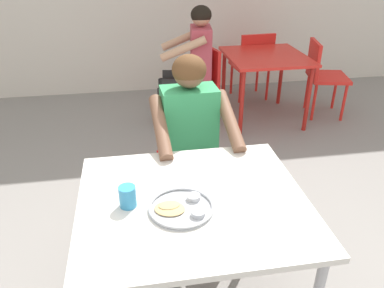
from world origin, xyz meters
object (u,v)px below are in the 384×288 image
Objects in this scene: diner_foreground at (192,137)px; chair_red_left at (202,80)px; patron_background at (192,57)px; table_foreground at (193,212)px; chair_red_right at (322,72)px; chair_red_far at (253,62)px; thali_tray at (181,207)px; drinking_cup at (128,196)px; chair_foreground at (186,153)px; table_background_red at (265,63)px.

chair_red_left is (0.39, 1.75, -0.25)m from diner_foreground.
patron_background reaches higher than diner_foreground.
table_foreground is 3.03m from chair_red_right.
chair_red_right reaches higher than chair_red_left.
patron_background is at bearing 179.71° from chair_red_right.
diner_foreground is 2.58m from chair_red_far.
thali_tray is at bearing -100.57° from patron_background.
diner_foreground is at bearing -99.41° from patron_background.
diner_foreground is at bearing -102.67° from chair_red_left.
table_foreground is at bearing -99.38° from diner_foreground.
drinking_cup is at bearing -117.40° from chair_red_far.
chair_red_far is at bearing 67.21° from table_foreground.
patron_background is at bearing 73.98° from drinking_cup.
diner_foreground is at bearing 58.80° from drinking_cup.
chair_red_left is 0.97× the size of chair_red_far.
chair_red_left reaches higher than table_foreground.
patron_background is at bearing 80.60° from table_foreground.
chair_red_right is (1.35, -0.02, 0.02)m from chair_red_left.
drinking_cup is at bearing -114.08° from chair_foreground.
chair_red_far reaches higher than chair_red_left.
table_foreground is 1.24× the size of chair_red_right.
chair_foreground reaches higher than chair_red_left.
diner_foreground reaches higher than chair_red_far.
chair_red_right is (0.67, 0.00, -0.14)m from table_background_red.
drinking_cup reaches higher than chair_red_right.
table_foreground is at bearing -112.79° from chair_red_far.
thali_tray reaches higher than table_background_red.
chair_red_left is at bearing 75.33° from chair_foreground.
patron_background is (-0.79, 0.01, 0.10)m from table_background_red.
table_background_red is 1.05× the size of chair_red_right.
chair_red_far is at bearing 62.60° from drinking_cup.
chair_red_left is at bearing 71.78° from drinking_cup.
chair_red_right reaches higher than table_background_red.
thali_tray is 2.50m from patron_background.
chair_red_far is at bearing 136.50° from chair_red_right.
drinking_cup is 0.08× the size of patron_background.
chair_red_right is at bearing 52.05° from thali_tray.
table_background_red is at bearing -95.88° from chair_red_far.
diner_foreground is 1.76m from patron_background.
chair_red_far reaches higher than table_foreground.
chair_foreground is at bearing -125.74° from table_background_red.
patron_background is at bearing -146.19° from chair_red_far.
diner_foreground is 1.81m from chair_red_left.
drinking_cup is at bearing 179.82° from table_foreground.
chair_red_right is at bearing 40.79° from chair_foreground.
chair_red_left is (0.79, 2.41, -0.33)m from drinking_cup.
chair_red_left is at bearing 177.79° from table_background_red.
chair_foreground is at bearing -104.67° from chair_red_left.
table_foreground is 1.26× the size of chair_foreground.
chair_red_right is at bearing -43.50° from chair_red_far.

